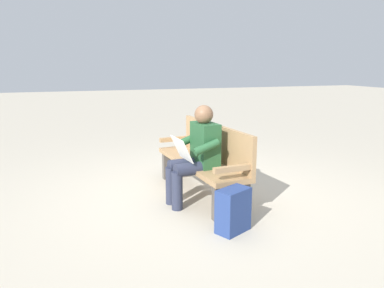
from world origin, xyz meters
The scene contains 4 objects.
ground_plane centered at (0.00, 0.00, 0.00)m, with size 40.00×40.00×0.00m, color #B7AD99.
bench_near centered at (0.01, -0.07, 0.46)m, with size 1.83×0.63×0.90m.
person_seated centered at (-0.26, 0.14, 0.63)m, with size 0.59×0.60×1.18m.
backpack centered at (-1.11, 0.06, 0.22)m, with size 0.34×0.39×0.44m.
Camera 1 is at (-4.22, 1.56, 1.64)m, focal length 34.47 mm.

